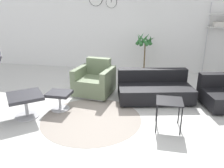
% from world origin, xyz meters
% --- Properties ---
extents(ground_plane, '(12.00, 12.00, 0.00)m').
position_xyz_m(ground_plane, '(0.00, 0.00, 0.00)').
color(ground_plane, silver).
extents(wall_back, '(12.00, 0.09, 2.80)m').
position_xyz_m(wall_back, '(-0.00, 3.28, 1.40)').
color(wall_back, white).
rests_on(wall_back, ground_plane).
extents(round_rug, '(1.81, 1.81, 0.01)m').
position_xyz_m(round_rug, '(-0.26, -0.17, 0.00)').
color(round_rug, gray).
rests_on(round_rug, ground_plane).
extents(ottoman, '(0.45, 0.38, 0.36)m').
position_xyz_m(ottoman, '(-0.98, 0.08, 0.26)').
color(ottoman, '#BCBCC1').
rests_on(ottoman, ground_plane).
extents(armchair_red, '(0.89, 0.88, 0.81)m').
position_xyz_m(armchair_red, '(-0.52, 1.00, 0.30)').
color(armchair_red, silver).
rests_on(armchair_red, ground_plane).
extents(couch_low, '(1.69, 1.16, 0.62)m').
position_xyz_m(couch_low, '(0.82, 0.96, 0.23)').
color(couch_low, black).
rests_on(couch_low, ground_plane).
extents(side_table, '(0.42, 0.42, 0.49)m').
position_xyz_m(side_table, '(1.07, -0.22, 0.44)').
color(side_table, black).
rests_on(side_table, ground_plane).
extents(potted_plant, '(0.57, 0.56, 1.27)m').
position_xyz_m(potted_plant, '(0.49, 2.65, 0.67)').
color(potted_plant, brown).
rests_on(potted_plant, ground_plane).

